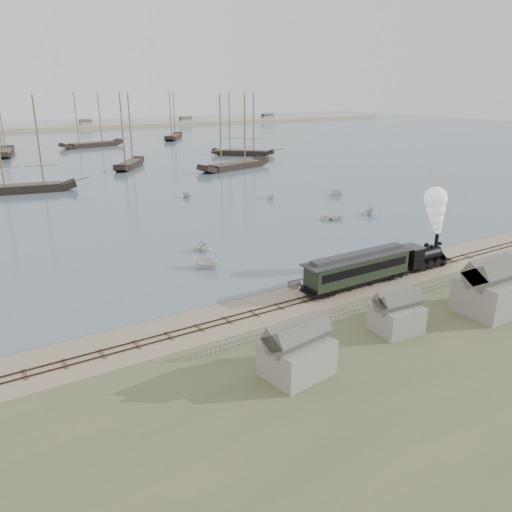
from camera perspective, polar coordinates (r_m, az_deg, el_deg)
ground at (r=54.75m, az=4.96°, el=-4.14°), size 600.00×600.00×0.00m
harbor_water at (r=213.40m, az=-24.10°, el=11.41°), size 600.00×336.00×0.06m
rail_track at (r=53.29m, az=6.25°, el=-4.80°), size 120.00×1.80×0.16m
picket_fence_west at (r=46.14m, az=3.67°, el=-8.67°), size 19.00×0.10×1.20m
picket_fence_east at (r=58.10m, az=19.44°, el=-3.82°), size 15.00×0.10×1.20m
shed_left at (r=40.13m, az=4.60°, el=-13.23°), size 5.00×4.00×4.10m
shed_mid at (r=48.02m, az=15.60°, el=-8.23°), size 4.00×3.50×3.60m
shed_right at (r=55.11m, az=24.99°, el=-5.78°), size 6.00×5.00×5.10m
far_spit at (r=292.51m, az=-26.61°, el=12.62°), size 500.00×20.00×1.80m
locomotive at (r=64.62m, az=19.62°, el=2.54°), size 7.68×2.87×9.58m
passenger_coach at (r=56.57m, az=11.58°, el=-1.32°), size 14.30×2.76×3.47m
beached_dinghy at (r=56.49m, az=5.60°, el=-3.00°), size 3.65×4.41×0.79m
rowboat_1 at (r=68.23m, az=-6.16°, el=1.23°), size 3.88×3.89×1.56m
rowboat_2 at (r=61.78m, az=-5.87°, el=-0.72°), size 3.76×3.11×1.39m
rowboat_3 at (r=85.03m, az=8.75°, el=4.36°), size 4.54×4.72×0.80m
rowboat_4 at (r=89.46m, az=12.90°, el=5.13°), size 4.38×4.42×1.76m
rowboat_5 at (r=100.73m, az=1.62°, el=6.95°), size 3.55×1.79×1.31m
rowboat_7 at (r=102.30m, az=-7.97°, el=7.06°), size 3.38×2.99×1.65m
rowboat_8 at (r=104.58m, az=8.99°, el=7.20°), size 2.97×3.94×1.44m
schooner_2 at (r=116.09m, az=-25.31°, el=11.45°), size 20.38×8.14×20.00m
schooner_3 at (r=143.85m, az=-14.53°, el=13.67°), size 13.66×16.78×20.00m
schooner_4 at (r=137.66m, az=-2.52°, el=14.03°), size 23.98×11.15×20.00m
schooner_5 at (r=166.07m, az=-1.54°, el=14.83°), size 18.48×17.21×20.00m
schooner_7 at (r=185.11m, az=-27.20°, el=13.25°), size 9.50×22.75×20.00m
schooner_8 at (r=200.59m, az=-18.49°, el=14.58°), size 24.49×10.32×20.00m
schooner_9 at (r=223.70m, az=-9.52°, el=15.58°), size 15.69×20.15×20.00m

